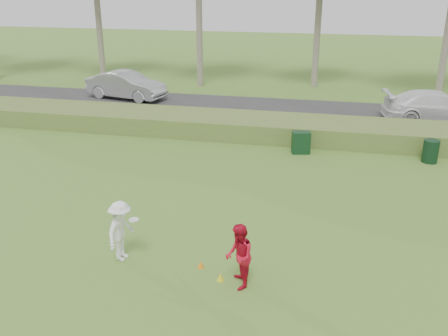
% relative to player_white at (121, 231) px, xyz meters
% --- Properties ---
extents(ground, '(120.00, 120.00, 0.00)m').
position_rel_player_white_xyz_m(ground, '(1.96, 0.20, -0.87)').
color(ground, '#447125').
rests_on(ground, ground).
extents(reed_strip, '(80.00, 3.00, 0.90)m').
position_rel_player_white_xyz_m(reed_strip, '(1.96, 12.20, -0.42)').
color(reed_strip, '#4F6B2B').
rests_on(reed_strip, ground).
extents(park_road, '(80.00, 6.00, 0.06)m').
position_rel_player_white_xyz_m(park_road, '(1.96, 17.20, -0.84)').
color(park_road, '#2D2D2D').
rests_on(park_road, ground).
extents(player_white, '(0.93, 1.20, 1.73)m').
position_rel_player_white_xyz_m(player_white, '(0.00, 0.00, 0.00)').
color(player_white, white).
rests_on(player_white, ground).
extents(player_red, '(0.87, 0.99, 1.72)m').
position_rel_player_white_xyz_m(player_red, '(3.41, -0.59, -0.01)').
color(player_red, red).
rests_on(player_red, ground).
extents(cone_orange, '(0.18, 0.18, 0.20)m').
position_rel_player_white_xyz_m(cone_orange, '(2.25, 0.02, -0.77)').
color(cone_orange, orange).
rests_on(cone_orange, ground).
extents(cone_yellow, '(0.20, 0.20, 0.22)m').
position_rel_player_white_xyz_m(cone_yellow, '(2.91, -0.46, -0.76)').
color(cone_yellow, yellow).
rests_on(cone_yellow, ground).
extents(utility_cabinet, '(0.87, 0.65, 0.98)m').
position_rel_player_white_xyz_m(utility_cabinet, '(4.15, 10.05, -0.38)').
color(utility_cabinet, '#11331A').
rests_on(utility_cabinet, ground).
extents(trash_bin, '(0.86, 0.86, 0.97)m').
position_rel_player_white_xyz_m(trash_bin, '(9.58, 10.07, -0.38)').
color(trash_bin, black).
rests_on(trash_bin, ground).
extents(car_mid, '(5.42, 2.84, 1.70)m').
position_rel_player_white_xyz_m(car_mid, '(-7.52, 18.08, 0.04)').
color(car_mid, '#B5B5B9').
rests_on(car_mid, park_road).
extents(car_right, '(5.87, 3.09, 1.62)m').
position_rel_player_white_xyz_m(car_right, '(10.83, 16.66, 0.00)').
color(car_right, white).
rests_on(car_right, park_road).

